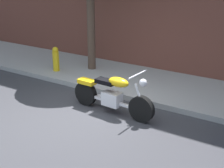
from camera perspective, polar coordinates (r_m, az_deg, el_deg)
The scene contains 4 objects.
ground_plane at distance 7.68m, azimuth -4.89°, elevation -5.41°, with size 60.00×60.00×0.00m, color #38383D.
sidewalk at distance 9.62m, azimuth 4.35°, elevation 0.42°, with size 23.14×2.51×0.14m, color #9F9F9F.
motorcycle at distance 7.61m, azimuth 0.01°, elevation -1.96°, with size 2.20×0.70×1.10m.
fire_hydrant at distance 10.42m, azimuth -9.70°, elevation 3.96°, with size 0.20×0.20×0.91m.
Camera 1 is at (4.31, -5.44, 3.29)m, focal length 52.70 mm.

